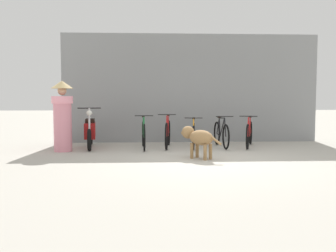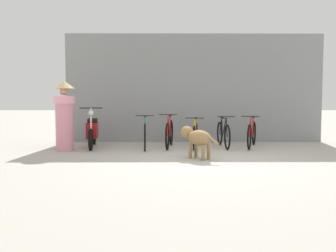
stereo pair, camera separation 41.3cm
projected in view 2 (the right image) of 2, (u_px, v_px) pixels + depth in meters
ground_plane at (206, 160)px, 8.33m from camera, size 60.00×60.00×0.00m
shop_wall_back at (194, 88)px, 11.66m from camera, size 7.57×0.20×3.19m
bicycle_0 at (145, 134)px, 10.20m from camera, size 0.46×1.65×0.89m
bicycle_1 at (169, 134)px, 10.43m from camera, size 0.46×1.71×0.91m
bicycle_2 at (195, 135)px, 10.39m from camera, size 0.46×1.71×0.82m
bicycle_3 at (223, 134)px, 10.48m from camera, size 0.46×1.68×0.85m
bicycle_4 at (252, 134)px, 10.47m from camera, size 0.65×1.65×0.86m
motorcycle at (92, 131)px, 10.44m from camera, size 0.58×1.83×1.07m
stray_dog at (196, 137)px, 8.55m from camera, size 0.84×0.90×0.70m
person_in_robes at (64, 114)px, 9.78m from camera, size 0.77×0.77×1.74m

